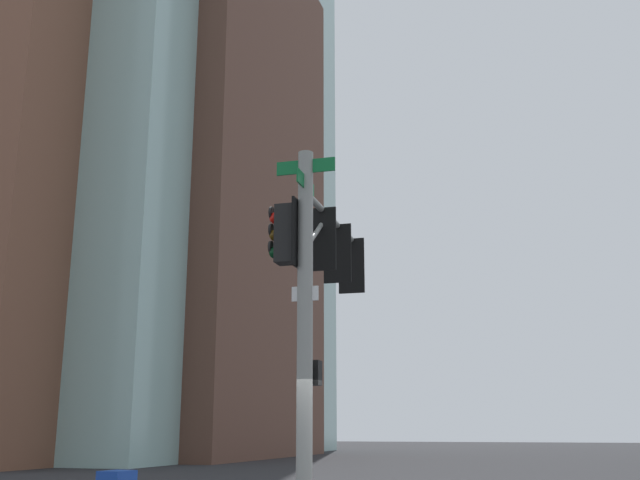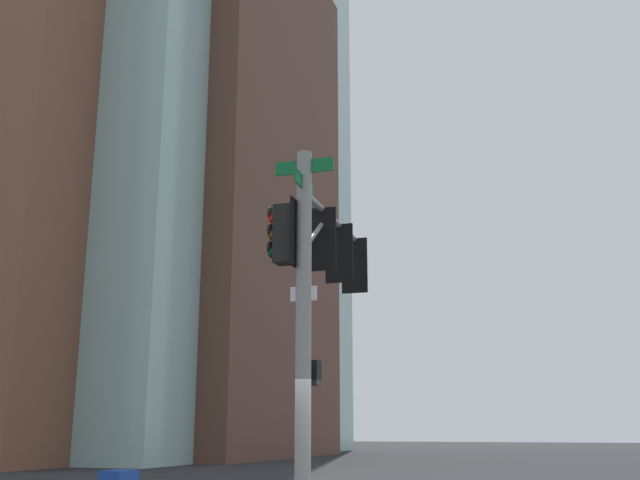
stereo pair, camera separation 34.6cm
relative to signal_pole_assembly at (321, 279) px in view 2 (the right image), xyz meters
name	(u,v)px [view 2 (the right image)]	position (x,y,z in m)	size (l,w,h in m)	color
signal_pole_assembly	(321,279)	(0.00, 0.00, 0.00)	(1.15, 4.68, 6.32)	gray
building_brick_midblock	(165,192)	(23.16, -32.56, 14.00)	(20.33, 19.03, 36.68)	brown
building_brick_farside	(163,179)	(33.22, -48.53, 21.30)	(17.60, 17.31, 51.29)	brown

